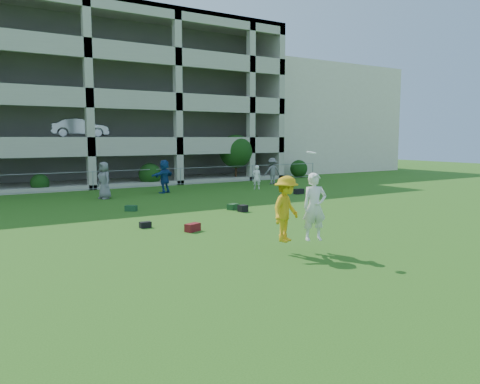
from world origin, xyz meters
TOP-DOWN VIEW (x-y plane):
  - ground at (0.00, 0.00)m, footprint 100.00×100.00m
  - stucco_building at (23.00, 28.00)m, footprint 16.00×14.00m
  - bystander_c at (-0.61, 14.37)m, footprint 0.87×1.11m
  - bystander_d at (3.19, 15.20)m, footprint 1.87×1.42m
  - bystander_e at (8.95, 13.97)m, footprint 0.65×0.54m
  - bystander_f at (11.73, 16.09)m, footprint 1.29×0.88m
  - bag_red_a at (-0.53, 3.97)m, footprint 0.62×0.49m
  - bag_black_b at (-1.70, 5.48)m, footprint 0.40×0.26m
  - bag_green_c at (3.27, 7.50)m, footprint 0.59×0.51m
  - crate_d at (3.30, 6.71)m, footprint 0.38×0.38m
  - bag_black_e at (9.60, 10.52)m, footprint 0.62×0.34m
  - bag_green_g at (-0.82, 9.54)m, footprint 0.58×0.55m
  - frisbee_contest at (0.54, -0.33)m, footprint 1.85×1.23m
  - parking_garage at (-0.01, 27.70)m, footprint 30.00×14.00m
  - fence at (0.00, 19.00)m, footprint 36.06×0.06m
  - shrub_row at (4.59, 19.70)m, footprint 34.38×2.52m

SIDE VIEW (x-z plane):
  - ground at x=0.00m, z-range 0.00..0.00m
  - bag_black_b at x=-1.70m, z-range 0.00..0.22m
  - bag_green_g at x=-0.82m, z-range 0.00..0.25m
  - bag_green_c at x=3.27m, z-range 0.00..0.26m
  - bag_red_a at x=-0.53m, z-range 0.00..0.28m
  - crate_d at x=3.30m, z-range 0.00..0.30m
  - bag_black_e at x=9.60m, z-range 0.00..0.30m
  - fence at x=0.00m, z-range 0.01..1.21m
  - bystander_e at x=8.95m, z-range 0.00..1.52m
  - bystander_f at x=11.73m, z-range 0.00..1.84m
  - bystander_d at x=3.19m, z-range 0.00..1.97m
  - bystander_c at x=-0.61m, z-range 0.00..1.99m
  - frisbee_contest at x=0.54m, z-range 0.00..2.56m
  - shrub_row at x=4.59m, z-range -0.24..3.26m
  - stucco_building at x=23.00m, z-range 0.00..10.00m
  - parking_garage at x=-0.01m, z-range 0.01..12.01m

